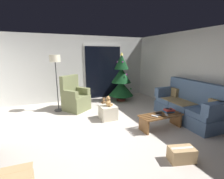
{
  "coord_description": "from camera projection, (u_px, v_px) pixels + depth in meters",
  "views": [
    {
      "loc": [
        -1.28,
        -3.25,
        1.82
      ],
      "look_at": [
        0.4,
        0.7,
        0.85
      ],
      "focal_mm": 25.61,
      "sensor_mm": 36.0,
      "label": 1
    }
  ],
  "objects": [
    {
      "name": "ground_plane",
      "position": [
        108.0,
        132.0,
        3.81
      ],
      "size": [
        7.0,
        7.0,
        0.0
      ],
      "primitive_type": "plane",
      "color": "#BCB2A8"
    },
    {
      "name": "wall_back",
      "position": [
        79.0,
        68.0,
        6.28
      ],
      "size": [
        5.72,
        0.12,
        2.5
      ],
      "primitive_type": "cube",
      "color": "beige",
      "rests_on": "ground"
    },
    {
      "name": "wall_right",
      "position": [
        199.0,
        74.0,
        4.63
      ],
      "size": [
        0.12,
        6.0,
        2.5
      ],
      "primitive_type": "cube",
      "color": "beige",
      "rests_on": "ground"
    },
    {
      "name": "patio_door_frame",
      "position": [
        103.0,
        71.0,
        6.62
      ],
      "size": [
        1.6,
        0.02,
        2.2
      ],
      "primitive_type": "cube",
      "color": "silver",
      "rests_on": "ground"
    },
    {
      "name": "patio_door_glass",
      "position": [
        103.0,
        72.0,
        6.61
      ],
      "size": [
        1.5,
        0.02,
        2.1
      ],
      "primitive_type": "cube",
      "color": "black",
      "rests_on": "ground"
    },
    {
      "name": "couch",
      "position": [
        188.0,
        106.0,
        4.43
      ],
      "size": [
        0.88,
        1.98,
        1.08
      ],
      "color": "slate",
      "rests_on": "ground"
    },
    {
      "name": "coffee_table",
      "position": [
        161.0,
        119.0,
        3.93
      ],
      "size": [
        1.1,
        0.4,
        0.36
      ],
      "color": "brown",
      "rests_on": "ground"
    },
    {
      "name": "remote_black",
      "position": [
        159.0,
        113.0,
        3.98
      ],
      "size": [
        0.16,
        0.08,
        0.02
      ],
      "primitive_type": "cube",
      "rotation": [
        0.0,
        0.0,
        4.47
      ],
      "color": "black",
      "rests_on": "coffee_table"
    },
    {
      "name": "remote_graphite",
      "position": [
        159.0,
        115.0,
        3.83
      ],
      "size": [
        0.16,
        0.07,
        0.02
      ],
      "primitive_type": "cube",
      "rotation": [
        0.0,
        0.0,
        4.54
      ],
      "color": "#333338",
      "rests_on": "coffee_table"
    },
    {
      "name": "remote_white",
      "position": [
        155.0,
        116.0,
        3.78
      ],
      "size": [
        0.11,
        0.16,
        0.02
      ],
      "primitive_type": "cube",
      "rotation": [
        0.0,
        0.0,
        0.48
      ],
      "color": "silver",
      "rests_on": "coffee_table"
    },
    {
      "name": "remote_silver",
      "position": [
        166.0,
        115.0,
        3.87
      ],
      "size": [
        0.1,
        0.16,
        0.02
      ],
      "primitive_type": "cube",
      "rotation": [
        0.0,
        0.0,
        5.87
      ],
      "color": "#ADADB2",
      "rests_on": "coffee_table"
    },
    {
      "name": "book_stack",
      "position": [
        169.0,
        111.0,
        4.06
      ],
      "size": [
        0.28,
        0.2,
        0.08
      ],
      "color": "#285684",
      "rests_on": "coffee_table"
    },
    {
      "name": "cell_phone",
      "position": [
        169.0,
        109.0,
        4.07
      ],
      "size": [
        0.12,
        0.16,
        0.01
      ],
      "primitive_type": "cube",
      "rotation": [
        0.0,
        0.0,
        0.44
      ],
      "color": "black",
      "rests_on": "book_stack"
    },
    {
      "name": "christmas_tree",
      "position": [
        121.0,
        80.0,
        6.14
      ],
      "size": [
        0.95,
        0.95,
        1.87
      ],
      "color": "#4C1E19",
      "rests_on": "ground"
    },
    {
      "name": "armchair",
      "position": [
        75.0,
        98.0,
        5.21
      ],
      "size": [
        0.95,
        0.96,
        1.13
      ],
      "color": "olive",
      "rests_on": "ground"
    },
    {
      "name": "floor_lamp",
      "position": [
        55.0,
        64.0,
        4.89
      ],
      "size": [
        0.32,
        0.32,
        1.78
      ],
      "color": "#2D2D30",
      "rests_on": "ground"
    },
    {
      "name": "ottoman",
      "position": [
        108.0,
        112.0,
        4.52
      ],
      "size": [
        0.44,
        0.44,
        0.39
      ],
      "primitive_type": "cube",
      "color": "beige",
      "rests_on": "ground"
    },
    {
      "name": "teddy_bear_honey",
      "position": [
        108.0,
        102.0,
        4.44
      ],
      "size": [
        0.21,
        0.22,
        0.29
      ],
      "color": "tan",
      "rests_on": "ottoman"
    },
    {
      "name": "teddy_bear_chestnut_by_tree",
      "position": [
        104.0,
        102.0,
        5.71
      ],
      "size": [
        0.21,
        0.21,
        0.29
      ],
      "color": "brown",
      "rests_on": "ground"
    },
    {
      "name": "cardboard_box_taped_mid_floor",
      "position": [
        182.0,
        154.0,
        2.75
      ],
      "size": [
        0.48,
        0.35,
        0.25
      ],
      "color": "tan",
      "rests_on": "ground"
    }
  ]
}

